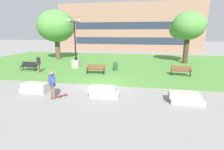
{
  "coord_description": "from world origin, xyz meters",
  "views": [
    {
      "loc": [
        3.09,
        -12.32,
        3.94
      ],
      "look_at": [
        1.06,
        -1.4,
        1.2
      ],
      "focal_mm": 28.0,
      "sensor_mm": 36.0,
      "label": 1
    }
  ],
  "objects_px": {
    "park_bench_near_right": "(29,66)",
    "lamp_post_right": "(76,58)",
    "skateboard": "(59,96)",
    "concrete_block_right": "(185,98)",
    "park_bench_far_left": "(96,69)",
    "trash_bin": "(115,66)",
    "concrete_block_center": "(35,88)",
    "person_skateboarder": "(52,83)",
    "concrete_block_left": "(104,92)",
    "park_bench_near_left": "(181,70)",
    "person_bystander_near_lawn": "(38,63)"
  },
  "relations": [
    {
      "from": "skateboard",
      "to": "person_bystander_near_lawn",
      "type": "bearing_deg",
      "value": 131.02
    },
    {
      "from": "skateboard",
      "to": "park_bench_near_right",
      "type": "relative_size",
      "value": 0.52
    },
    {
      "from": "trash_bin",
      "to": "lamp_post_right",
      "type": "bearing_deg",
      "value": 171.87
    },
    {
      "from": "skateboard",
      "to": "trash_bin",
      "type": "relative_size",
      "value": 0.98
    },
    {
      "from": "concrete_block_left",
      "to": "skateboard",
      "type": "xyz_separation_m",
      "value": [
        -2.66,
        -0.68,
        -0.22
      ]
    },
    {
      "from": "park_bench_near_left",
      "to": "park_bench_near_right",
      "type": "distance_m",
      "value": 15.16
    },
    {
      "from": "person_bystander_near_lawn",
      "to": "concrete_block_center",
      "type": "bearing_deg",
      "value": -59.58
    },
    {
      "from": "concrete_block_right",
      "to": "person_skateboarder",
      "type": "bearing_deg",
      "value": -174.14
    },
    {
      "from": "park_bench_near_left",
      "to": "lamp_post_right",
      "type": "xyz_separation_m",
      "value": [
        -10.87,
        1.75,
        0.58
      ]
    },
    {
      "from": "skateboard",
      "to": "trash_bin",
      "type": "height_order",
      "value": "trash_bin"
    },
    {
      "from": "concrete_block_right",
      "to": "concrete_block_center",
      "type": "bearing_deg",
      "value": 179.37
    },
    {
      "from": "skateboard",
      "to": "trash_bin",
      "type": "xyz_separation_m",
      "value": [
        2.13,
        8.26,
        0.42
      ]
    },
    {
      "from": "concrete_block_right",
      "to": "person_bystander_near_lawn",
      "type": "bearing_deg",
      "value": 156.68
    },
    {
      "from": "concrete_block_center",
      "to": "person_skateboarder",
      "type": "height_order",
      "value": "person_skateboarder"
    },
    {
      "from": "skateboard",
      "to": "park_bench_near_left",
      "type": "relative_size",
      "value": 0.51
    },
    {
      "from": "concrete_block_center",
      "to": "person_skateboarder",
      "type": "relative_size",
      "value": 1.05
    },
    {
      "from": "person_skateboarder",
      "to": "park_bench_far_left",
      "type": "relative_size",
      "value": 0.93
    },
    {
      "from": "person_skateboarder",
      "to": "skateboard",
      "type": "relative_size",
      "value": 1.81
    },
    {
      "from": "person_bystander_near_lawn",
      "to": "park_bench_far_left",
      "type": "bearing_deg",
      "value": 4.9
    },
    {
      "from": "skateboard",
      "to": "park_bench_far_left",
      "type": "xyz_separation_m",
      "value": [
        0.53,
        6.44,
        0.45
      ]
    },
    {
      "from": "concrete_block_center",
      "to": "park_bench_near_left",
      "type": "distance_m",
      "value": 12.35
    },
    {
      "from": "concrete_block_left",
      "to": "park_bench_near_right",
      "type": "distance_m",
      "value": 11.1
    },
    {
      "from": "trash_bin",
      "to": "person_bystander_near_lawn",
      "type": "relative_size",
      "value": 0.56
    },
    {
      "from": "skateboard",
      "to": "park_bench_near_left",
      "type": "distance_m",
      "value": 11.06
    },
    {
      "from": "park_bench_far_left",
      "to": "park_bench_near_right",
      "type": "bearing_deg",
      "value": 178.71
    },
    {
      "from": "concrete_block_right",
      "to": "lamp_post_right",
      "type": "height_order",
      "value": "lamp_post_right"
    },
    {
      "from": "person_skateboarder",
      "to": "park_bench_near_left",
      "type": "relative_size",
      "value": 0.92
    },
    {
      "from": "concrete_block_right",
      "to": "trash_bin",
      "type": "bearing_deg",
      "value": 124.46
    },
    {
      "from": "skateboard",
      "to": "person_bystander_near_lawn",
      "type": "xyz_separation_m",
      "value": [
        -5.17,
        5.95,
        0.9
      ]
    },
    {
      "from": "person_skateboarder",
      "to": "person_bystander_near_lawn",
      "type": "bearing_deg",
      "value": 128.28
    },
    {
      "from": "park_bench_far_left",
      "to": "trash_bin",
      "type": "height_order",
      "value": "trash_bin"
    },
    {
      "from": "concrete_block_center",
      "to": "concrete_block_right",
      "type": "xyz_separation_m",
      "value": [
        9.49,
        -0.1,
        0.0
      ]
    },
    {
      "from": "park_bench_far_left",
      "to": "concrete_block_right",
      "type": "bearing_deg",
      "value": -40.57
    },
    {
      "from": "concrete_block_left",
      "to": "person_bystander_near_lawn",
      "type": "xyz_separation_m",
      "value": [
        -7.84,
        5.27,
        0.68
      ]
    },
    {
      "from": "trash_bin",
      "to": "person_bystander_near_lawn",
      "type": "distance_m",
      "value": 7.68
    },
    {
      "from": "concrete_block_right",
      "to": "lamp_post_right",
      "type": "distance_m",
      "value": 13.02
    },
    {
      "from": "park_bench_near_right",
      "to": "lamp_post_right",
      "type": "relative_size",
      "value": 0.33
    },
    {
      "from": "person_skateboarder",
      "to": "concrete_block_center",
      "type": "bearing_deg",
      "value": 153.36
    },
    {
      "from": "skateboard",
      "to": "park_bench_near_left",
      "type": "xyz_separation_m",
      "value": [
        8.42,
        7.16,
        0.45
      ]
    },
    {
      "from": "concrete_block_center",
      "to": "park_bench_near_left",
      "type": "bearing_deg",
      "value": 32.07
    },
    {
      "from": "concrete_block_left",
      "to": "person_bystander_near_lawn",
      "type": "bearing_deg",
      "value": 146.09
    },
    {
      "from": "park_bench_near_right",
      "to": "park_bench_far_left",
      "type": "distance_m",
      "value": 7.25
    },
    {
      "from": "person_bystander_near_lawn",
      "to": "park_bench_near_left",
      "type": "bearing_deg",
      "value": 5.1
    },
    {
      "from": "concrete_block_center",
      "to": "trash_bin",
      "type": "height_order",
      "value": "trash_bin"
    },
    {
      "from": "lamp_post_right",
      "to": "concrete_block_right",
      "type": "bearing_deg",
      "value": -40.33
    },
    {
      "from": "person_skateboarder",
      "to": "person_bystander_near_lawn",
      "type": "relative_size",
      "value": 1.0
    },
    {
      "from": "concrete_block_right",
      "to": "skateboard",
      "type": "distance_m",
      "value": 7.47
    },
    {
      "from": "concrete_block_center",
      "to": "concrete_block_right",
      "type": "relative_size",
      "value": 0.95
    },
    {
      "from": "skateboard",
      "to": "trash_bin",
      "type": "bearing_deg",
      "value": 75.52
    },
    {
      "from": "concrete_block_right",
      "to": "park_bench_far_left",
      "type": "bearing_deg",
      "value": 139.43
    }
  ]
}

